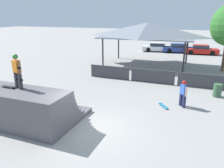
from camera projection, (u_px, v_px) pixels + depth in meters
ground_plane at (88, 129)px, 10.15m from camera, size 160.00×160.00×0.00m
quarter_pipe_ramp at (23, 107)px, 10.60m from camera, size 5.13×3.55×1.77m
skater_on_deck at (17, 69)px, 9.97m from camera, size 0.70×0.38×1.63m
skateboard_on_deck at (9, 87)px, 10.30m from camera, size 0.78×0.20×0.09m
bystander_walking at (183, 91)px, 12.39m from camera, size 0.44×0.55×1.57m
skateboard_on_ground at (163, 106)px, 12.61m from camera, size 0.68×0.79×0.09m
barrier_fence at (152, 76)px, 16.98m from camera, size 10.56×0.12×1.05m
pavilion_shelter at (147, 30)px, 22.44m from camera, size 9.37×5.64×4.38m
trash_bin at (217, 90)px, 14.08m from camera, size 0.52×0.52×0.85m
parked_car_white at (158, 47)px, 31.96m from camera, size 4.70×2.45×1.27m
parked_car_blue at (179, 48)px, 31.06m from camera, size 4.73×2.53×1.27m
parked_car_red at (201, 50)px, 29.65m from camera, size 4.51×2.07×1.27m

